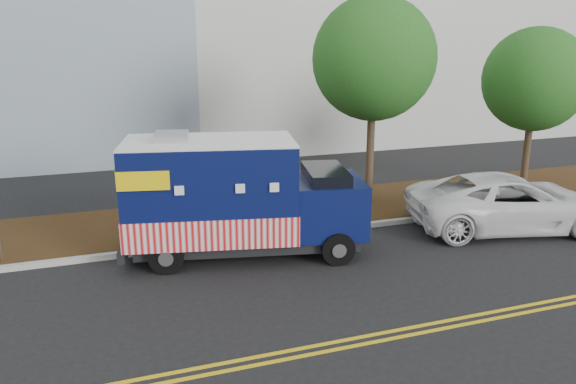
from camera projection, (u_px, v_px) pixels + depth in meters
name	position (u px, v px, depth m)	size (l,w,h in m)	color
ground	(214.00, 266.00, 14.40)	(120.00, 120.00, 0.00)	black
curb	(203.00, 245.00, 15.65)	(120.00, 0.18, 0.15)	#9E9E99
mulch_strip	(190.00, 222.00, 17.56)	(120.00, 4.00, 0.15)	black
centerline_near	(264.00, 355.00, 10.35)	(120.00, 0.10, 0.01)	gold
centerline_far	(268.00, 363.00, 10.12)	(120.00, 0.10, 0.01)	gold
tree_c	(374.00, 59.00, 18.20)	(4.04, 4.04, 7.01)	#38281C
tree_d	(535.00, 80.00, 20.16)	(3.72, 3.72, 6.05)	#38281C
food_truck	(233.00, 200.00, 14.78)	(6.71, 3.59, 3.36)	black
white_car	(510.00, 202.00, 16.97)	(2.79, 6.05, 1.68)	white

